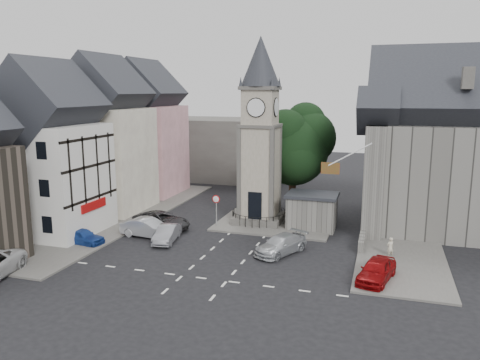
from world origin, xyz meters
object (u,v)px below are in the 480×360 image
(car_west_blue, at_px, (82,236))
(pedestrian, at_px, (390,247))
(car_east_red, at_px, (377,270))
(clock_tower, at_px, (260,132))
(stone_shelter, at_px, (312,211))

(car_west_blue, xyz_separation_m, pedestrian, (22.72, 4.01, 0.12))
(car_east_red, bearing_deg, pedestrian, 94.53)
(clock_tower, height_order, pedestrian, clock_tower)
(stone_shelter, height_order, car_west_blue, stone_shelter)
(car_west_blue, height_order, pedestrian, pedestrian)
(stone_shelter, bearing_deg, car_east_red, -61.20)
(car_west_blue, distance_m, car_east_red, 21.91)
(clock_tower, xyz_separation_m, car_west_blue, (-11.50, -10.00, -7.50))
(stone_shelter, xyz_separation_m, car_east_red, (5.60, -10.19, -0.83))
(stone_shelter, relative_size, car_west_blue, 1.18)
(car_east_red, height_order, pedestrian, pedestrian)
(clock_tower, relative_size, pedestrian, 10.95)
(clock_tower, height_order, car_east_red, clock_tower)
(stone_shelter, xyz_separation_m, car_west_blue, (-16.30, -9.51, -0.93))
(car_east_red, bearing_deg, car_west_blue, -167.30)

